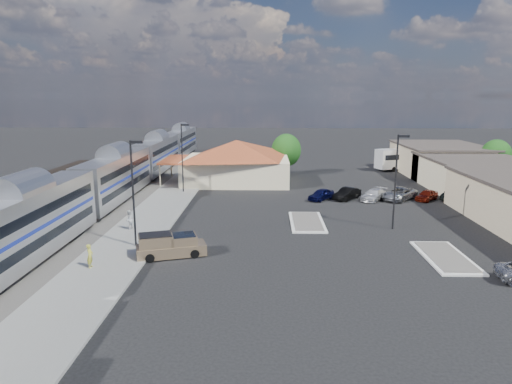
{
  "coord_description": "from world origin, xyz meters",
  "views": [
    {
      "loc": [
        -0.02,
        -42.24,
        12.47
      ],
      "look_at": [
        -1.15,
        3.53,
        2.8
      ],
      "focal_mm": 32.0,
      "sensor_mm": 36.0,
      "label": 1
    }
  ],
  "objects": [
    {
      "name": "platform",
      "position": [
        -12.0,
        6.0,
        0.09
      ],
      "size": [
        5.5,
        92.0,
        0.18
      ],
      "primitive_type": "cube",
      "color": "gray",
      "rests_on": "ground"
    },
    {
      "name": "person_a",
      "position": [
        -12.9,
        -11.06,
        1.06
      ],
      "size": [
        0.45,
        0.66,
        1.76
      ],
      "primitive_type": "imported",
      "rotation": [
        0.0,
        0.0,
        1.62
      ],
      "color": "#D3CE41",
      "rests_on": "platform"
    },
    {
      "name": "station_depot",
      "position": [
        -4.56,
        24.0,
        3.13
      ],
      "size": [
        18.35,
        12.24,
        6.2
      ],
      "color": "beige",
      "rests_on": "ground"
    },
    {
      "name": "parked_car_e",
      "position": [
        19.4,
        12.32,
        0.66
      ],
      "size": [
        3.75,
        3.92,
        1.32
      ],
      "primitive_type": "imported",
      "rotation": [
        0.0,
        0.0,
        -0.73
      ],
      "color": "maroon",
      "rests_on": "ground"
    },
    {
      "name": "tree_depot",
      "position": [
        3.0,
        30.0,
        4.02
      ],
      "size": [
        4.71,
        4.71,
        6.63
      ],
      "color": "#382314",
      "rests_on": "ground"
    },
    {
      "name": "parked_car_b",
      "position": [
        9.8,
        12.62,
        0.72
      ],
      "size": [
        4.0,
        4.34,
        1.45
      ],
      "primitive_type": "imported",
      "rotation": [
        0.0,
        0.0,
        -0.7
      ],
      "color": "black",
      "rests_on": "ground"
    },
    {
      "name": "ground",
      "position": [
        0.0,
        0.0,
        0.0
      ],
      "size": [
        280.0,
        280.0,
        0.0
      ],
      "primitive_type": "plane",
      "color": "black",
      "rests_on": "ground"
    },
    {
      "name": "parked_car_f",
      "position": [
        22.6,
        12.62,
        0.69
      ],
      "size": [
        3.9,
        4.05,
        1.37
      ],
      "primitive_type": "imported",
      "rotation": [
        0.0,
        0.0,
        -0.75
      ],
      "color": "black",
      "rests_on": "ground"
    },
    {
      "name": "lamp_lot",
      "position": [
        12.1,
        0.0,
        5.34
      ],
      "size": [
        1.08,
        0.25,
        9.0
      ],
      "color": "black",
      "rests_on": "ground"
    },
    {
      "name": "lamp_plat_s",
      "position": [
        -10.9,
        -6.0,
        5.34
      ],
      "size": [
        1.08,
        0.25,
        9.0
      ],
      "color": "black",
      "rests_on": "ground"
    },
    {
      "name": "pickup_truck",
      "position": [
        -7.57,
        -8.12,
        0.88
      ],
      "size": [
        5.7,
        3.48,
        1.85
      ],
      "rotation": [
        0.0,
        0.0,
        1.88
      ],
      "color": "tan",
      "rests_on": "ground"
    },
    {
      "name": "traffic_island_south",
      "position": [
        4.0,
        2.0,
        0.1
      ],
      "size": [
        3.3,
        7.5,
        0.21
      ],
      "color": "silver",
      "rests_on": "ground"
    },
    {
      "name": "parked_car_c",
      "position": [
        13.0,
        12.32,
        0.67
      ],
      "size": [
        4.24,
        4.87,
        1.35
      ],
      "primitive_type": "imported",
      "rotation": [
        0.0,
        0.0,
        -0.62
      ],
      "color": "silver",
      "rests_on": "ground"
    },
    {
      "name": "buildings_east",
      "position": [
        28.0,
        14.28,
        2.27
      ],
      "size": [
        14.4,
        51.4,
        4.8
      ],
      "color": "#C6B28C",
      "rests_on": "ground"
    },
    {
      "name": "coach_bus",
      "position": [
        24.0,
        36.0,
        2.12
      ],
      "size": [
        11.61,
        6.35,
        3.68
      ],
      "rotation": [
        0.0,
        0.0,
        1.93
      ],
      "color": "white",
      "rests_on": "ground"
    },
    {
      "name": "traffic_island_north",
      "position": [
        14.0,
        -8.0,
        0.1
      ],
      "size": [
        3.3,
        7.5,
        0.21
      ],
      "color": "silver",
      "rests_on": "ground"
    },
    {
      "name": "passenger_train",
      "position": [
        -18.0,
        10.87,
        2.87
      ],
      "size": [
        3.0,
        104.0,
        5.55
      ],
      "color": "silver",
      "rests_on": "ground"
    },
    {
      "name": "railbed",
      "position": [
        -21.0,
        8.0,
        0.06
      ],
      "size": [
        16.0,
        100.0,
        0.12
      ],
      "primitive_type": "cube",
      "color": "#4C4944",
      "rests_on": "ground"
    },
    {
      "name": "parked_car_a",
      "position": [
        6.6,
        12.32,
        0.68
      ],
      "size": [
        3.8,
        4.1,
        1.36
      ],
      "primitive_type": "imported",
      "rotation": [
        0.0,
        0.0,
        -0.7
      ],
      "color": "#0B0E3B",
      "rests_on": "ground"
    },
    {
      "name": "parked_car_d",
      "position": [
        16.2,
        12.62,
        0.75
      ],
      "size": [
        5.53,
        5.68,
        1.51
      ],
      "primitive_type": "imported",
      "rotation": [
        0.0,
        0.0,
        -0.75
      ],
      "color": "gray",
      "rests_on": "ground"
    },
    {
      "name": "lamp_plat_n",
      "position": [
        -10.9,
        16.0,
        5.34
      ],
      "size": [
        1.08,
        0.25,
        9.0
      ],
      "color": "black",
      "rests_on": "ground"
    },
    {
      "name": "freight_cars",
      "position": [
        -24.0,
        11.26,
        1.93
      ],
      "size": [
        2.8,
        46.0,
        4.0
      ],
      "color": "black",
      "rests_on": "ground"
    },
    {
      "name": "person_b",
      "position": [
        -13.0,
        -1.24,
        1.09
      ],
      "size": [
        0.89,
        1.03,
        1.82
      ],
      "primitive_type": "imported",
      "rotation": [
        0.0,
        0.0,
        -1.83
      ],
      "color": "white",
      "rests_on": "platform"
    },
    {
      "name": "tree_east_c",
      "position": [
        34.0,
        26.0,
        3.76
      ],
      "size": [
        4.41,
        4.41,
        6.21
      ],
      "color": "#382314",
      "rests_on": "ground"
    }
  ]
}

